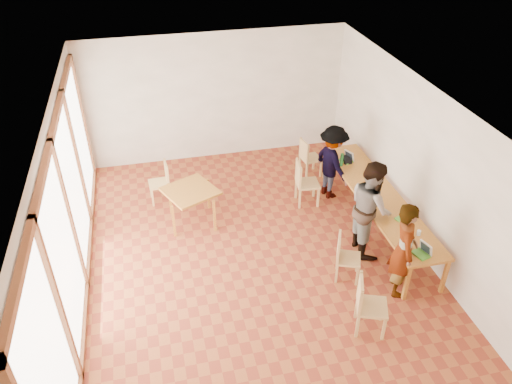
# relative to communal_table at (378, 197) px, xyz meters

# --- Properties ---
(ground) EXTENTS (8.00, 8.00, 0.00)m
(ground) POSITION_rel_communal_table_xyz_m (-2.50, -0.44, -0.70)
(ground) COLOR #964824
(ground) RESTS_ON ground
(wall_back) EXTENTS (6.00, 0.10, 3.00)m
(wall_back) POSITION_rel_communal_table_xyz_m (-2.50, 3.56, 0.80)
(wall_back) COLOR #F0E3D0
(wall_back) RESTS_ON ground
(wall_right) EXTENTS (0.10, 8.00, 3.00)m
(wall_right) POSITION_rel_communal_table_xyz_m (0.50, -0.44, 0.80)
(wall_right) COLOR #F0E3D0
(wall_right) RESTS_ON ground
(window_wall) EXTENTS (0.10, 8.00, 3.00)m
(window_wall) POSITION_rel_communal_table_xyz_m (-5.46, -0.44, 0.80)
(window_wall) COLOR white
(window_wall) RESTS_ON ground
(ceiling) EXTENTS (6.00, 8.00, 0.04)m
(ceiling) POSITION_rel_communal_table_xyz_m (-2.50, -0.44, 2.32)
(ceiling) COLOR white
(ceiling) RESTS_ON wall_back
(communal_table) EXTENTS (0.80, 4.00, 0.75)m
(communal_table) POSITION_rel_communal_table_xyz_m (0.00, 0.00, 0.00)
(communal_table) COLOR #BF7A2A
(communal_table) RESTS_ON ground
(side_table) EXTENTS (0.90, 0.90, 0.75)m
(side_table) POSITION_rel_communal_table_xyz_m (-3.46, 0.98, -0.03)
(side_table) COLOR #BF7A2A
(side_table) RESTS_ON ground
(chair_near) EXTENTS (0.58, 0.58, 0.52)m
(chair_near) POSITION_rel_communal_table_xyz_m (-1.26, -2.35, -0.11)
(chair_near) COLOR tan
(chair_near) RESTS_ON ground
(chair_mid) EXTENTS (0.53, 0.53, 0.46)m
(chair_mid) POSITION_rel_communal_table_xyz_m (-1.15, -1.19, -0.17)
(chair_mid) COLOR tan
(chair_mid) RESTS_ON ground
(chair_far) EXTENTS (0.50, 0.50, 0.52)m
(chair_far) POSITION_rel_communal_table_xyz_m (-1.13, 1.11, -0.11)
(chair_far) COLOR tan
(chair_far) RESTS_ON ground
(chair_empty) EXTENTS (0.47, 0.47, 0.47)m
(chair_empty) POSITION_rel_communal_table_xyz_m (-0.69, 2.14, -0.16)
(chair_empty) COLOR tan
(chair_empty) RESTS_ON ground
(chair_spare) EXTENTS (0.44, 0.44, 0.47)m
(chair_spare) POSITION_rel_communal_table_xyz_m (-3.93, 1.88, -0.16)
(chair_spare) COLOR tan
(chair_spare) RESTS_ON ground
(person_near) EXTENTS (0.59, 0.73, 1.73)m
(person_near) POSITION_rel_communal_table_xyz_m (-0.36, -1.70, 0.16)
(person_near) COLOR gray
(person_near) RESTS_ON ground
(person_mid) EXTENTS (0.76, 0.94, 1.83)m
(person_mid) POSITION_rel_communal_table_xyz_m (-0.43, -0.57, 0.21)
(person_mid) COLOR gray
(person_mid) RESTS_ON ground
(person_far) EXTENTS (0.82, 1.16, 1.62)m
(person_far) POSITION_rel_communal_table_xyz_m (-0.46, 1.25, 0.11)
(person_far) COLOR gray
(person_far) RESTS_ON ground
(laptop_near) EXTENTS (0.29, 0.31, 0.22)m
(laptop_near) POSITION_rel_communal_table_xyz_m (-0.04, -1.76, 0.11)
(laptop_near) COLOR #51AB33
(laptop_near) RESTS_ON communal_table
(laptop_mid) EXTENTS (0.30, 0.31, 0.22)m
(laptop_mid) POSITION_rel_communal_table_xyz_m (0.12, -0.85, 0.11)
(laptop_mid) COLOR #51AB33
(laptop_mid) RESTS_ON communal_table
(laptop_far) EXTENTS (0.31, 0.33, 0.22)m
(laptop_far) POSITION_rel_communal_table_xyz_m (-0.09, 1.34, 0.11)
(laptop_far) COLOR #51AB33
(laptop_far) RESTS_ON communal_table
(yellow_mug) EXTENTS (0.16, 0.16, 0.10)m
(yellow_mug) POSITION_rel_communal_table_xyz_m (-0.06, -1.24, 0.10)
(yellow_mug) COLOR #C68319
(yellow_mug) RESTS_ON communal_table
(green_bottle) EXTENTS (0.07, 0.07, 0.28)m
(green_bottle) POSITION_rel_communal_table_xyz_m (-0.29, 1.18, 0.19)
(green_bottle) COLOR #1E7430
(green_bottle) RESTS_ON communal_table
(clear_glass) EXTENTS (0.07, 0.07, 0.09)m
(clear_glass) POSITION_rel_communal_table_xyz_m (0.14, -1.29, 0.09)
(clear_glass) COLOR silver
(clear_glass) RESTS_ON communal_table
(condiment_cup) EXTENTS (0.08, 0.08, 0.06)m
(condiment_cup) POSITION_rel_communal_table_xyz_m (0.16, -0.72, 0.08)
(condiment_cup) COLOR white
(condiment_cup) RESTS_ON communal_table
(pink_phone) EXTENTS (0.05, 0.10, 0.01)m
(pink_phone) POSITION_rel_communal_table_xyz_m (0.33, 0.93, 0.05)
(pink_phone) COLOR #D63882
(pink_phone) RESTS_ON communal_table
(black_pouch) EXTENTS (0.16, 0.26, 0.09)m
(black_pouch) POSITION_rel_communal_table_xyz_m (-0.12, 1.31, 0.09)
(black_pouch) COLOR black
(black_pouch) RESTS_ON communal_table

